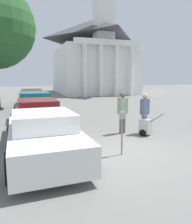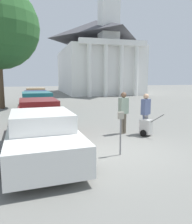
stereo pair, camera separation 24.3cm
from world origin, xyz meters
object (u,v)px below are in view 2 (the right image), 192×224
(parked_car_tan, at_px, (35,97))
(church, at_px, (96,56))
(parked_car_navy, at_px, (36,101))
(person_supervisor, at_px, (146,111))
(parked_car_white, at_px, (42,136))
(parked_car_maroon, at_px, (39,117))
(parked_car_teal, at_px, (37,107))
(parking_meter, at_px, (121,125))
(person_worker, at_px, (123,110))
(equipment_cart, at_px, (146,127))

(parked_car_tan, xyz_separation_m, church, (9.96, 14.34, 5.32))
(parked_car_navy, xyz_separation_m, person_supervisor, (4.42, -8.83, 0.31))
(parked_car_white, xyz_separation_m, parked_car_maroon, (0.00, 3.30, 0.01))
(parked_car_navy, bearing_deg, parked_car_white, -92.84)
(parked_car_teal, relative_size, person_supervisor, 2.81)
(parked_car_maroon, relative_size, parking_meter, 3.78)
(parked_car_navy, bearing_deg, person_worker, -70.44)
(parked_car_maroon, xyz_separation_m, parked_car_tan, (-0.00, 10.84, 0.01))
(parked_car_tan, bearing_deg, person_worker, -76.66)
(person_supervisor, bearing_deg, parked_car_white, -5.70)
(parked_car_maroon, relative_size, parked_car_tan, 1.09)
(parked_car_maroon, relative_size, equipment_cart, 5.17)
(person_supervisor, height_order, equipment_cart, person_supervisor)
(parked_car_maroon, height_order, parked_car_tan, parked_car_tan)
(parked_car_navy, relative_size, person_supervisor, 2.84)
(parked_car_navy, bearing_deg, parked_car_tan, 87.16)
(person_supervisor, bearing_deg, person_worker, -45.40)
(parking_meter, xyz_separation_m, person_supervisor, (2.04, 2.16, 0.04))
(parked_car_white, bearing_deg, parked_car_tan, 87.16)
(parked_car_navy, height_order, parked_car_tan, parked_car_tan)
(parked_car_teal, distance_m, parked_car_navy, 3.98)
(parked_car_maroon, xyz_separation_m, equipment_cart, (4.29, -1.88, -0.31))
(person_worker, distance_m, equipment_cart, 1.18)
(parked_car_maroon, xyz_separation_m, person_supervisor, (4.42, -1.58, 0.30))
(parked_car_tan, bearing_deg, church, 52.36)
(parked_car_tan, distance_m, equipment_cart, 13.43)
(parked_car_maroon, bearing_deg, parked_car_navy, 87.16)
(parked_car_navy, xyz_separation_m, church, (9.96, 17.92, 5.34))
(parked_car_white, distance_m, person_worker, 4.07)
(person_worker, relative_size, church, 0.08)
(parked_car_teal, bearing_deg, parking_meter, -74.11)
(parked_car_navy, bearing_deg, equipment_cart, -67.69)
(parked_car_teal, xyz_separation_m, parking_meter, (2.38, -7.00, 0.22))
(parked_car_tan, bearing_deg, parked_car_navy, -92.84)
(person_worker, bearing_deg, equipment_cart, 122.30)
(parked_car_white, relative_size, parked_car_maroon, 0.93)
(parking_meter, bearing_deg, person_worker, 65.10)
(parked_car_teal, distance_m, church, 24.64)
(parked_car_white, height_order, church, church)
(parked_car_white, xyz_separation_m, church, (9.96, 28.47, 5.34))
(parked_car_teal, height_order, person_worker, person_worker)
(person_worker, bearing_deg, parked_car_maroon, -39.63)
(parked_car_teal, xyz_separation_m, person_supervisor, (4.42, -4.85, 0.26))
(parked_car_tan, height_order, parking_meter, parked_car_tan)
(parked_car_navy, relative_size, church, 0.22)
(parked_car_maroon, bearing_deg, person_worker, -22.82)
(parked_car_maroon, bearing_deg, church, 65.57)
(parked_car_maroon, distance_m, parked_car_teal, 3.27)
(person_worker, relative_size, person_supervisor, 1.03)
(parking_meter, bearing_deg, parked_car_navy, 102.20)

